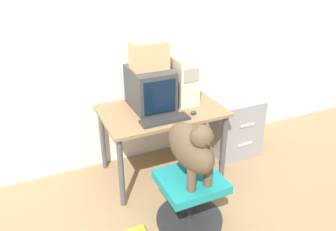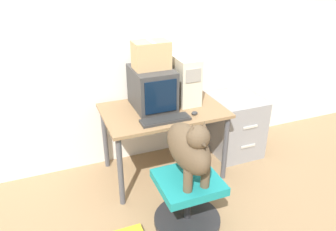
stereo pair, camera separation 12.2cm
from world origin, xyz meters
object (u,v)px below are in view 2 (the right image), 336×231
at_px(keyboard, 165,120).
at_px(dog, 189,148).
at_px(crt_monitor, 152,88).
at_px(pc_tower, 184,79).
at_px(filing_cabinet, 235,125).
at_px(cardboard_box, 151,55).
at_px(office_chair, 188,199).

height_order(keyboard, dog, dog).
distance_m(crt_monitor, pc_tower, 0.34).
relative_size(filing_cabinet, cardboard_box, 2.01).
distance_m(pc_tower, dog, 0.96).
xyz_separation_m(crt_monitor, office_chair, (0.00, -0.84, -0.67)).
height_order(pc_tower, dog, pc_tower).
xyz_separation_m(keyboard, office_chair, (-0.00, -0.51, -0.49)).
relative_size(dog, filing_cabinet, 0.89).
distance_m(crt_monitor, filing_cabinet, 1.12).
height_order(pc_tower, office_chair, pc_tower).
height_order(keyboard, office_chair, keyboard).
height_order(office_chair, cardboard_box, cardboard_box).
distance_m(dog, cardboard_box, 0.98).
bearing_deg(filing_cabinet, keyboard, -161.12).
xyz_separation_m(crt_monitor, keyboard, (0.00, -0.34, -0.18)).
distance_m(keyboard, office_chair, 0.71).
bearing_deg(dog, keyboard, 89.65).
bearing_deg(crt_monitor, office_chair, -89.97).
bearing_deg(cardboard_box, dog, -89.97).
bearing_deg(pc_tower, office_chair, -111.39).
relative_size(keyboard, filing_cabinet, 0.68).
xyz_separation_m(filing_cabinet, cardboard_box, (-0.96, 0.01, 0.90)).
height_order(pc_tower, filing_cabinet, pc_tower).
bearing_deg(office_chair, pc_tower, 68.61).
bearing_deg(dog, cardboard_box, 90.03).
relative_size(pc_tower, filing_cabinet, 0.69).
bearing_deg(pc_tower, crt_monitor, -175.21).
bearing_deg(filing_cabinet, pc_tower, 176.60).
relative_size(crt_monitor, filing_cabinet, 0.73).
bearing_deg(pc_tower, filing_cabinet, -3.40).
xyz_separation_m(keyboard, cardboard_box, (-0.00, 0.34, 0.50)).
xyz_separation_m(pc_tower, office_chair, (-0.34, -0.87, -0.71)).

